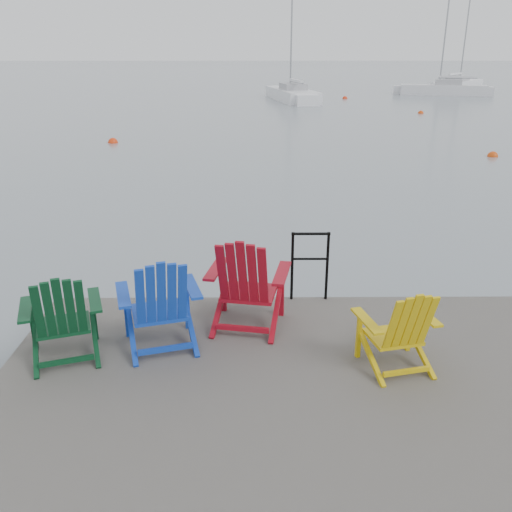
{
  "coord_description": "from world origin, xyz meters",
  "views": [
    {
      "loc": [
        -0.48,
        -3.84,
        3.49
      ],
      "look_at": [
        -0.42,
        3.08,
        0.85
      ],
      "focal_mm": 38.0,
      "sensor_mm": 36.0,
      "label": 1
    }
  ],
  "objects_px": {
    "sailboat_far": "(443,90)",
    "buoy_c": "(421,113)",
    "chair_blue": "(160,302)",
    "buoy_d": "(345,99)",
    "sailboat_near": "(292,95)",
    "sailboat_mid": "(458,86)",
    "handrail": "(310,260)",
    "buoy_b": "(113,143)",
    "chair_red": "(246,282)",
    "chair_green": "(62,315)",
    "buoy_a": "(492,157)",
    "chair_yellow": "(400,328)"
  },
  "relations": [
    {
      "from": "sailboat_far",
      "to": "buoy_c",
      "type": "distance_m",
      "value": 15.33
    },
    {
      "from": "chair_blue",
      "to": "sailboat_far",
      "type": "bearing_deg",
      "value": 51.63
    },
    {
      "from": "sailboat_far",
      "to": "buoy_d",
      "type": "distance_m",
      "value": 9.55
    },
    {
      "from": "buoy_d",
      "to": "sailboat_near",
      "type": "bearing_deg",
      "value": -162.15
    },
    {
      "from": "sailboat_mid",
      "to": "handrail",
      "type": "bearing_deg",
      "value": -75.69
    },
    {
      "from": "buoy_b",
      "to": "chair_red",
      "type": "bearing_deg",
      "value": -71.48
    },
    {
      "from": "chair_green",
      "to": "buoy_b",
      "type": "bearing_deg",
      "value": 83.43
    },
    {
      "from": "handrail",
      "to": "buoy_c",
      "type": "distance_m",
      "value": 28.08
    },
    {
      "from": "handrail",
      "to": "buoy_c",
      "type": "height_order",
      "value": "handrail"
    },
    {
      "from": "handrail",
      "to": "sailboat_near",
      "type": "distance_m",
      "value": 35.63
    },
    {
      "from": "buoy_a",
      "to": "buoy_d",
      "type": "distance_m",
      "value": 24.34
    },
    {
      "from": "sailboat_far",
      "to": "buoy_a",
      "type": "height_order",
      "value": "sailboat_far"
    },
    {
      "from": "chair_red",
      "to": "buoy_b",
      "type": "distance_m",
      "value": 17.42
    },
    {
      "from": "sailboat_near",
      "to": "buoy_d",
      "type": "xyz_separation_m",
      "value": [
        4.22,
        1.36,
        -0.36
      ]
    },
    {
      "from": "buoy_b",
      "to": "buoy_c",
      "type": "distance_m",
      "value": 18.93
    },
    {
      "from": "handrail",
      "to": "sailboat_mid",
      "type": "xyz_separation_m",
      "value": [
        18.83,
        47.16,
        -0.69
      ]
    },
    {
      "from": "buoy_d",
      "to": "handrail",
      "type": "bearing_deg",
      "value": -99.96
    },
    {
      "from": "chair_yellow",
      "to": "sailboat_far",
      "type": "height_order",
      "value": "sailboat_far"
    },
    {
      "from": "handrail",
      "to": "sailboat_far",
      "type": "height_order",
      "value": "sailboat_far"
    },
    {
      "from": "handrail",
      "to": "chair_green",
      "type": "xyz_separation_m",
      "value": [
        -2.64,
        -1.42,
        -0.04
      ]
    },
    {
      "from": "chair_yellow",
      "to": "buoy_a",
      "type": "height_order",
      "value": "chair_yellow"
    },
    {
      "from": "sailboat_near",
      "to": "buoy_c",
      "type": "distance_m",
      "value": 11.47
    },
    {
      "from": "sailboat_mid",
      "to": "sailboat_far",
      "type": "distance_m",
      "value": 7.47
    },
    {
      "from": "chair_green",
      "to": "chair_blue",
      "type": "relative_size",
      "value": 0.93
    },
    {
      "from": "buoy_a",
      "to": "chair_blue",
      "type": "bearing_deg",
      "value": -124.33
    },
    {
      "from": "buoy_d",
      "to": "buoy_c",
      "type": "bearing_deg",
      "value": -74.98
    },
    {
      "from": "sailboat_near",
      "to": "buoy_d",
      "type": "height_order",
      "value": "sailboat_near"
    },
    {
      "from": "sailboat_mid",
      "to": "sailboat_near",
      "type": "bearing_deg",
      "value": -108.89
    },
    {
      "from": "chair_green",
      "to": "buoy_d",
      "type": "relative_size",
      "value": 2.56
    },
    {
      "from": "buoy_c",
      "to": "buoy_d",
      "type": "bearing_deg",
      "value": 105.02
    },
    {
      "from": "chair_yellow",
      "to": "buoy_d",
      "type": "relative_size",
      "value": 2.35
    },
    {
      "from": "chair_green",
      "to": "sailboat_far",
      "type": "height_order",
      "value": "sailboat_far"
    },
    {
      "from": "chair_blue",
      "to": "buoy_b",
      "type": "distance_m",
      "value": 17.58
    },
    {
      "from": "sailboat_far",
      "to": "buoy_c",
      "type": "bearing_deg",
      "value": 171.8
    },
    {
      "from": "chair_green",
      "to": "buoy_b",
      "type": "relative_size",
      "value": 2.49
    },
    {
      "from": "buoy_b",
      "to": "chair_yellow",
      "type": "bearing_deg",
      "value": -67.97
    },
    {
      "from": "handrail",
      "to": "sailboat_near",
      "type": "xyz_separation_m",
      "value": [
        2.27,
        35.55,
        -0.69
      ]
    },
    {
      "from": "buoy_a",
      "to": "sailboat_far",
      "type": "bearing_deg",
      "value": 74.89
    },
    {
      "from": "chair_green",
      "to": "buoy_a",
      "type": "xyz_separation_m",
      "value": [
        10.37,
        14.02,
        -1.0
      ]
    },
    {
      "from": "buoy_a",
      "to": "buoy_c",
      "type": "bearing_deg",
      "value": 83.63
    },
    {
      "from": "sailboat_near",
      "to": "chair_blue",
      "type": "bearing_deg",
      "value": -105.91
    },
    {
      "from": "chair_green",
      "to": "buoy_a",
      "type": "distance_m",
      "value": 17.47
    },
    {
      "from": "buoy_c",
      "to": "buoy_b",
      "type": "bearing_deg",
      "value": -145.43
    },
    {
      "from": "sailboat_far",
      "to": "buoy_d",
      "type": "bearing_deg",
      "value": 127.54
    },
    {
      "from": "buoy_a",
      "to": "buoy_d",
      "type": "bearing_deg",
      "value": 92.94
    },
    {
      "from": "chair_yellow",
      "to": "sailboat_near",
      "type": "relative_size",
      "value": 0.08
    },
    {
      "from": "sailboat_mid",
      "to": "sailboat_far",
      "type": "relative_size",
      "value": 1.25
    },
    {
      "from": "sailboat_near",
      "to": "buoy_a",
      "type": "xyz_separation_m",
      "value": [
        5.46,
        -22.95,
        -0.36
      ]
    },
    {
      "from": "sailboat_near",
      "to": "buoy_b",
      "type": "xyz_separation_m",
      "value": [
        -8.58,
        -19.81,
        -0.36
      ]
    },
    {
      "from": "buoy_b",
      "to": "buoy_c",
      "type": "height_order",
      "value": "buoy_b"
    }
  ]
}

